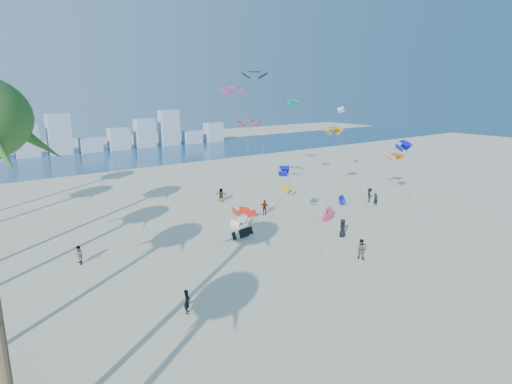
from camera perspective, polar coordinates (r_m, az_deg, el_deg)
ground at (r=27.53m, az=15.77°, el=-16.50°), size 220.00×220.00×0.00m
ocean at (r=89.21m, az=-23.81°, el=3.72°), size 220.00×220.00×0.00m
kitesurfer_near at (r=27.68m, az=-9.09°, el=-14.10°), size 0.64×0.68×1.57m
kitesurfer_mid at (r=36.34m, az=13.69°, el=-7.31°), size 0.86×0.97×1.68m
kitesurfers_far at (r=47.30m, az=3.42°, el=-2.03°), size 34.65×18.91×1.73m
grounded_kites at (r=47.02m, az=3.90°, el=-2.63°), size 19.67×13.70×1.01m
flying_kites at (r=50.60m, az=7.35°, el=9.95°), size 25.12×23.75×16.10m
distant_skyline at (r=98.28m, az=-26.02°, el=6.14°), size 85.00×3.00×8.40m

